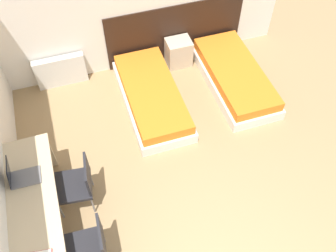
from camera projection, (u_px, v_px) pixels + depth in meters
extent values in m
cube|color=black|center=(175.00, 32.00, 6.50)|extent=(2.44, 0.03, 1.06)
cube|color=silver|center=(152.00, 100.00, 6.12)|extent=(0.88, 1.95, 0.19)
cube|color=orange|center=(152.00, 92.00, 5.98)|extent=(0.80, 1.87, 0.17)
cube|color=silver|center=(234.00, 80.00, 6.39)|extent=(0.88, 1.95, 0.19)
cube|color=orange|center=(235.00, 73.00, 6.25)|extent=(0.80, 1.87, 0.17)
cube|color=beige|center=(179.00, 52.00, 6.60)|extent=(0.43, 0.35, 0.50)
cube|color=silver|center=(61.00, 71.00, 6.26)|extent=(0.84, 0.12, 0.56)
cube|color=#C6B28E|center=(34.00, 216.00, 4.21)|extent=(0.57, 2.25, 0.04)
cube|color=#C6B28E|center=(33.00, 156.00, 5.14)|extent=(0.52, 0.04, 0.70)
cube|color=#232328|center=(73.00, 186.00, 4.79)|extent=(0.52, 0.52, 0.05)
cube|color=#232328|center=(87.00, 174.00, 4.64)|extent=(0.08, 0.42, 0.39)
cylinder|color=slate|center=(61.00, 211.00, 4.81)|extent=(0.02, 0.02, 0.39)
cylinder|color=slate|center=(60.00, 183.00, 5.06)|extent=(0.02, 0.02, 0.39)
cylinder|color=slate|center=(93.00, 205.00, 4.86)|extent=(0.02, 0.02, 0.39)
cylinder|color=slate|center=(91.00, 178.00, 5.11)|extent=(0.02, 0.02, 0.39)
cube|color=#232328|center=(85.00, 250.00, 4.28)|extent=(0.49, 0.49, 0.05)
cube|color=#232328|center=(102.00, 238.00, 4.14)|extent=(0.05, 0.42, 0.39)
cylinder|color=slate|center=(69.00, 244.00, 4.54)|extent=(0.02, 0.02, 0.39)
cylinder|color=slate|center=(103.00, 236.00, 4.61)|extent=(0.02, 0.02, 0.39)
cube|color=slate|center=(26.00, 178.00, 4.48)|extent=(0.36, 0.26, 0.02)
cube|color=black|center=(8.00, 173.00, 4.31)|extent=(0.08, 0.25, 0.35)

